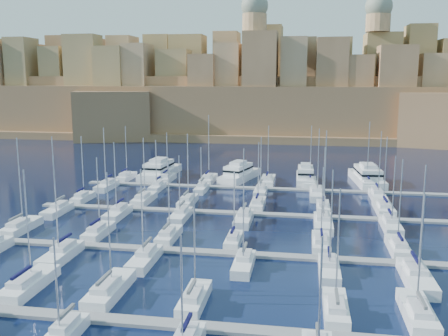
% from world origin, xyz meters
% --- Properties ---
extents(ground, '(600.00, 600.00, 0.00)m').
position_xyz_m(ground, '(0.00, 0.00, 0.00)').
color(ground, black).
rests_on(ground, ground).
extents(pontoon_near, '(84.00, 2.00, 0.40)m').
position_xyz_m(pontoon_near, '(0.00, -34.00, 0.20)').
color(pontoon_near, slate).
rests_on(pontoon_near, ground).
extents(pontoon_mid_near, '(84.00, 2.00, 0.40)m').
position_xyz_m(pontoon_mid_near, '(0.00, -12.00, 0.20)').
color(pontoon_mid_near, slate).
rests_on(pontoon_mid_near, ground).
extents(pontoon_mid_far, '(84.00, 2.00, 0.40)m').
position_xyz_m(pontoon_mid_far, '(0.00, 10.00, 0.20)').
color(pontoon_mid_far, slate).
rests_on(pontoon_mid_far, ground).
extents(pontoon_far, '(84.00, 2.00, 0.40)m').
position_xyz_m(pontoon_far, '(0.00, 32.00, 0.20)').
color(pontoon_far, slate).
rests_on(pontoon_far, ground).
extents(sailboat_1, '(3.03, 10.10, 15.12)m').
position_xyz_m(sailboat_1, '(-23.13, -28.07, 0.76)').
color(sailboat_1, white).
rests_on(sailboat_1, ground).
extents(sailboat_2, '(3.07, 10.22, 15.09)m').
position_xyz_m(sailboat_2, '(-12.83, -28.01, 0.76)').
color(sailboat_2, white).
rests_on(sailboat_2, ground).
extents(sailboat_3, '(2.57, 8.55, 13.48)m').
position_xyz_m(sailboat_3, '(-2.37, -28.83, 0.74)').
color(sailboat_3, white).
rests_on(sailboat_3, ground).
extents(sailboat_4, '(2.60, 8.67, 14.32)m').
position_xyz_m(sailboat_4, '(13.36, -28.77, 0.74)').
color(sailboat_4, white).
rests_on(sailboat_4, ground).
extents(sailboat_5, '(2.89, 9.65, 13.96)m').
position_xyz_m(sailboat_5, '(21.97, -28.29, 0.75)').
color(sailboat_5, white).
rests_on(sailboat_5, ground).
extents(sailboat_8, '(2.36, 7.86, 11.13)m').
position_xyz_m(sailboat_8, '(-13.30, -38.82, 0.71)').
color(sailboat_8, white).
rests_on(sailboat_8, ground).
extents(sailboat_12, '(2.84, 9.48, 16.07)m').
position_xyz_m(sailboat_12, '(-37.22, -6.38, 0.76)').
color(sailboat_12, white).
rests_on(sailboat_12, ground).
extents(sailboat_13, '(2.59, 8.63, 13.22)m').
position_xyz_m(sailboat_13, '(-23.27, -6.79, 0.73)').
color(sailboat_13, white).
rests_on(sailboat_13, ground).
extents(sailboat_14, '(2.53, 8.42, 12.95)m').
position_xyz_m(sailboat_14, '(-11.43, -6.90, 0.73)').
color(sailboat_14, white).
rests_on(sailboat_14, ground).
extents(sailboat_15, '(2.19, 7.30, 11.66)m').
position_xyz_m(sailboat_15, '(-0.90, -7.45, 0.71)').
color(sailboat_15, white).
rests_on(sailboat_15, ground).
extents(sailboat_16, '(2.66, 8.88, 12.62)m').
position_xyz_m(sailboat_16, '(12.41, -6.67, 0.73)').
color(sailboat_16, white).
rests_on(sailboat_16, ground).
extents(sailboat_17, '(2.64, 8.79, 14.16)m').
position_xyz_m(sailboat_17, '(23.66, -6.71, 0.74)').
color(sailboat_17, white).
rests_on(sailboat_17, ground).
extents(sailboat_19, '(2.88, 9.60, 15.37)m').
position_xyz_m(sailboat_19, '(-24.24, -17.68, 0.76)').
color(sailboat_19, white).
rests_on(sailboat_19, ground).
extents(sailboat_20, '(2.75, 9.18, 13.79)m').
position_xyz_m(sailboat_20, '(-11.94, -17.48, 0.74)').
color(sailboat_20, white).
rests_on(sailboat_20, ground).
extents(sailboat_21, '(2.51, 8.37, 11.53)m').
position_xyz_m(sailboat_21, '(1.84, -17.08, 0.72)').
color(sailboat_21, white).
rests_on(sailboat_21, ground).
extents(sailboat_22, '(2.66, 8.87, 14.43)m').
position_xyz_m(sailboat_22, '(13.16, -17.32, 0.75)').
color(sailboat_22, white).
rests_on(sailboat_22, ground).
extents(sailboat_23, '(3.24, 10.81, 15.55)m').
position_xyz_m(sailboat_23, '(23.92, -18.27, 0.77)').
color(sailboat_23, white).
rests_on(sailboat_23, ground).
extents(sailboat_24, '(2.37, 7.89, 13.89)m').
position_xyz_m(sailboat_24, '(-35.96, 14.84, 0.74)').
color(sailboat_24, white).
rests_on(sailboat_24, ground).
extents(sailboat_25, '(2.88, 9.59, 13.73)m').
position_xyz_m(sailboat_25, '(-22.95, 15.68, 0.75)').
color(sailboat_25, white).
rests_on(sailboat_25, ground).
extents(sailboat_26, '(2.67, 8.92, 14.77)m').
position_xyz_m(sailboat_26, '(-13.61, 15.35, 0.75)').
color(sailboat_26, white).
rests_on(sailboat_26, ground).
extents(sailboat_27, '(2.60, 8.67, 13.41)m').
position_xyz_m(sailboat_27, '(0.69, 15.23, 0.74)').
color(sailboat_27, white).
rests_on(sailboat_27, ground).
extents(sailboat_28, '(2.45, 8.15, 12.71)m').
position_xyz_m(sailboat_28, '(13.43, 14.97, 0.73)').
color(sailboat_28, white).
rests_on(sailboat_28, ground).
extents(sailboat_29, '(3.18, 10.59, 14.77)m').
position_xyz_m(sailboat_29, '(24.94, 16.17, 0.76)').
color(sailboat_29, white).
rests_on(sailboat_29, ground).
extents(sailboat_30, '(2.65, 8.83, 15.15)m').
position_xyz_m(sailboat_30, '(-36.39, 4.70, 0.75)').
color(sailboat_30, white).
rests_on(sailboat_30, ground).
extents(sailboat_31, '(2.74, 9.13, 14.39)m').
position_xyz_m(sailboat_31, '(-24.36, 4.55, 0.75)').
color(sailboat_31, white).
rests_on(sailboat_31, ground).
extents(sailboat_32, '(2.62, 8.72, 12.19)m').
position_xyz_m(sailboat_32, '(-12.41, 4.75, 0.72)').
color(sailboat_32, white).
rests_on(sailboat_32, ground).
extents(sailboat_33, '(2.79, 9.29, 13.77)m').
position_xyz_m(sailboat_33, '(-0.79, 4.47, 0.74)').
color(sailboat_33, white).
rests_on(sailboat_33, ground).
extents(sailboat_34, '(3.11, 10.35, 17.17)m').
position_xyz_m(sailboat_34, '(13.08, 3.95, 0.78)').
color(sailboat_34, white).
rests_on(sailboat_34, ground).
extents(sailboat_35, '(2.78, 9.27, 13.10)m').
position_xyz_m(sailboat_35, '(24.41, 4.48, 0.74)').
color(sailboat_35, white).
rests_on(sailboat_35, ground).
extents(sailboat_36, '(2.66, 8.87, 13.84)m').
position_xyz_m(sailboat_36, '(-34.76, 37.32, 0.74)').
color(sailboat_36, white).
rests_on(sailboat_36, ground).
extents(sailboat_37, '(2.65, 8.82, 12.50)m').
position_xyz_m(sailboat_37, '(-24.11, 37.30, 0.73)').
color(sailboat_37, white).
rests_on(sailboat_37, ground).
extents(sailboat_38, '(2.94, 9.78, 16.83)m').
position_xyz_m(sailboat_38, '(-13.66, 37.77, 0.77)').
color(sailboat_38, white).
rests_on(sailboat_38, ground).
extents(sailboat_39, '(3.23, 10.77, 14.44)m').
position_xyz_m(sailboat_39, '(0.91, 38.26, 0.76)').
color(sailboat_39, white).
rests_on(sailboat_39, ground).
extents(sailboat_40, '(2.97, 9.90, 14.63)m').
position_xyz_m(sailboat_40, '(11.07, 37.83, 0.76)').
color(sailboat_40, white).
rests_on(sailboat_40, ground).
extents(sailboat_41, '(3.04, 10.14, 15.73)m').
position_xyz_m(sailboat_41, '(24.32, 37.95, 0.77)').
color(sailboat_41, white).
rests_on(sailboat_41, ground).
extents(sailboat_42, '(2.77, 9.23, 14.64)m').
position_xyz_m(sailboat_42, '(-35.47, 26.50, 0.75)').
color(sailboat_42, white).
rests_on(sailboat_42, ground).
extents(sailboat_43, '(2.30, 7.65, 11.93)m').
position_xyz_m(sailboat_43, '(-23.58, 27.27, 0.71)').
color(sailboat_43, white).
rests_on(sailboat_43, ground).
extents(sailboat_44, '(2.28, 7.60, 10.52)m').
position_xyz_m(sailboat_44, '(-13.19, 27.30, 0.70)').
color(sailboat_44, white).
rests_on(sailboat_44, ground).
extents(sailboat_45, '(2.57, 8.58, 13.16)m').
position_xyz_m(sailboat_45, '(0.25, 26.82, 0.73)').
color(sailboat_45, white).
rests_on(sailboat_45, ground).
extents(sailboat_46, '(3.10, 10.34, 15.29)m').
position_xyz_m(sailboat_46, '(12.51, 25.96, 0.77)').
color(sailboat_46, white).
rests_on(sailboat_46, ground).
extents(sailboat_47, '(2.84, 9.45, 14.91)m').
position_xyz_m(sailboat_47, '(25.17, 26.39, 0.75)').
color(sailboat_47, white).
rests_on(sailboat_47, ground).
extents(motor_yacht_a, '(7.00, 19.20, 5.25)m').
position_xyz_m(motor_yacht_a, '(-27.50, 42.55, 1.73)').
color(motor_yacht_a, white).
rests_on(motor_yacht_a, ground).
extents(motor_yacht_b, '(9.14, 17.24, 5.25)m').
position_xyz_m(motor_yacht_b, '(-6.53, 41.44, 1.73)').
color(motor_yacht_b, white).
rests_on(motor_yacht_b, ground).
extents(motor_yacht_c, '(4.49, 14.27, 5.25)m').
position_xyz_m(motor_yacht_c, '(9.96, 40.32, 1.73)').
color(motor_yacht_c, white).
rests_on(motor_yacht_c, ground).
extents(motor_yacht_d, '(7.44, 19.49, 5.25)m').
position_xyz_m(motor_yacht_d, '(24.84, 42.65, 1.73)').
color(motor_yacht_d, white).
rests_on(motor_yacht_d, ground).
extents(fortified_city, '(460.00, 108.95, 59.52)m').
position_xyz_m(fortified_city, '(-0.19, 155.26, 14.74)').
color(fortified_city, brown).
rests_on(fortified_city, ground).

